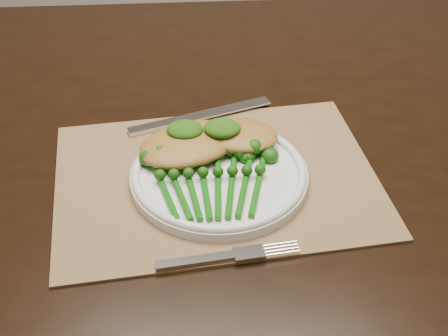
# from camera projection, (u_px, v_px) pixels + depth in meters

# --- Properties ---
(dining_table) EXTENTS (1.70, 1.09, 0.75)m
(dining_table) POSITION_uv_depth(u_px,v_px,m) (220.00, 283.00, 1.19)
(dining_table) COLOR black
(dining_table) RESTS_ON ground
(placemat) EXTENTS (0.49, 0.41, 0.00)m
(placemat) POSITION_uv_depth(u_px,v_px,m) (217.00, 179.00, 0.85)
(placemat) COLOR olive
(placemat) RESTS_ON dining_table
(dinner_plate) EXTENTS (0.24, 0.24, 0.02)m
(dinner_plate) POSITION_uv_depth(u_px,v_px,m) (219.00, 174.00, 0.83)
(dinner_plate) COLOR silver
(dinner_plate) RESTS_ON placemat
(knife) EXTENTS (0.21, 0.12, 0.01)m
(knife) POSITION_uv_depth(u_px,v_px,m) (187.00, 119.00, 0.95)
(knife) COLOR silver
(knife) RESTS_ON placemat
(fork) EXTENTS (0.17, 0.06, 0.01)m
(fork) POSITION_uv_depth(u_px,v_px,m) (237.00, 255.00, 0.73)
(fork) COLOR silver
(fork) RESTS_ON placemat
(chicken_fillet_left) EXTENTS (0.17, 0.16, 0.03)m
(chicken_fillet_left) POSITION_uv_depth(u_px,v_px,m) (189.00, 144.00, 0.86)
(chicken_fillet_left) COLOR olive
(chicken_fillet_left) RESTS_ON dinner_plate
(chicken_fillet_right) EXTENTS (0.13, 0.10, 0.02)m
(chicken_fillet_right) POSITION_uv_depth(u_px,v_px,m) (237.00, 135.00, 0.87)
(chicken_fillet_right) COLOR olive
(chicken_fillet_right) RESTS_ON dinner_plate
(pesto_dollop_left) EXTENTS (0.05, 0.04, 0.02)m
(pesto_dollop_left) POSITION_uv_depth(u_px,v_px,m) (185.00, 130.00, 0.86)
(pesto_dollop_left) COLOR #173F09
(pesto_dollop_left) RESTS_ON chicken_fillet_left
(pesto_dollop_right) EXTENTS (0.05, 0.04, 0.02)m
(pesto_dollop_right) POSITION_uv_depth(u_px,v_px,m) (222.00, 128.00, 0.86)
(pesto_dollop_right) COLOR #173F09
(pesto_dollop_right) RESTS_ON chicken_fillet_right
(broccolini_bundle) EXTENTS (0.16, 0.18, 0.04)m
(broccolini_bundle) POSITION_uv_depth(u_px,v_px,m) (211.00, 186.00, 0.80)
(broccolini_bundle) COLOR #0E590B
(broccolini_bundle) RESTS_ON dinner_plate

